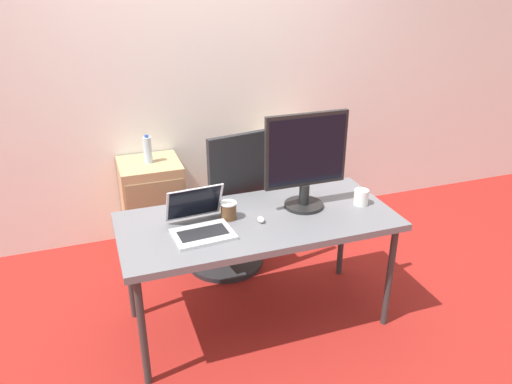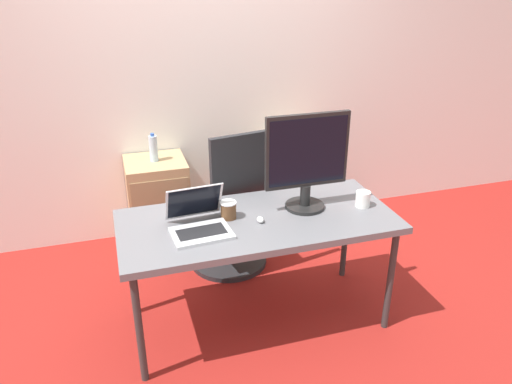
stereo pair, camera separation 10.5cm
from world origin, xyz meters
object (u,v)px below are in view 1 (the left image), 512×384
(coffee_cup_white, at_px, (361,197))
(laptop_center, at_px, (200,223))
(monitor, at_px, (306,160))
(cabinet_right, at_px, (285,186))
(water_bottle, at_px, (148,150))
(office_chair, at_px, (228,218))
(mouse, at_px, (261,220))
(cabinet_left, at_px, (153,206))
(coffee_cup_brown, at_px, (229,210))

(coffee_cup_white, bearing_deg, laptop_center, -179.90)
(laptop_center, xyz_separation_m, monitor, (0.65, 0.09, 0.25))
(cabinet_right, bearing_deg, water_bottle, 179.88)
(office_chair, xyz_separation_m, laptop_center, (-0.35, -0.66, 0.36))
(laptop_center, distance_m, mouse, 0.35)
(cabinet_left, distance_m, monitor, 1.46)
(cabinet_right, bearing_deg, mouse, -118.84)
(laptop_center, bearing_deg, coffee_cup_brown, 25.94)
(cabinet_left, distance_m, coffee_cup_brown, 1.17)
(cabinet_right, xyz_separation_m, water_bottle, (-1.09, 0.00, 0.45))
(laptop_center, relative_size, monitor, 0.60)
(office_chair, distance_m, cabinet_right, 0.79)
(mouse, bearing_deg, coffee_cup_brown, 147.19)
(water_bottle, bearing_deg, mouse, -68.52)
(cabinet_left, xyz_separation_m, coffee_cup_white, (1.10, -1.14, 0.41))
(mouse, relative_size, coffee_cup_white, 0.61)
(cabinet_right, xyz_separation_m, coffee_cup_brown, (-0.79, -1.05, 0.41))
(coffee_cup_white, bearing_deg, water_bottle, 133.85)
(office_chair, relative_size, laptop_center, 3.11)
(mouse, bearing_deg, cabinet_left, 111.52)
(cabinet_right, bearing_deg, coffee_cup_white, -89.58)
(cabinet_left, height_order, laptop_center, laptop_center)
(monitor, xyz_separation_m, mouse, (-0.31, -0.10, -0.28))
(office_chair, bearing_deg, monitor, -62.04)
(water_bottle, height_order, mouse, water_bottle)
(cabinet_left, height_order, water_bottle, water_bottle)
(coffee_cup_brown, bearing_deg, mouse, -32.81)
(cabinet_right, relative_size, coffee_cup_brown, 7.03)
(coffee_cup_white, bearing_deg, cabinet_right, 90.42)
(cabinet_right, bearing_deg, laptop_center, -130.62)
(water_bottle, xyz_separation_m, mouse, (0.45, -1.15, -0.07))
(laptop_center, height_order, coffee_cup_brown, laptop_center)
(cabinet_right, bearing_deg, office_chair, -142.83)
(cabinet_right, height_order, monitor, monitor)
(coffee_cup_white, bearing_deg, coffee_cup_brown, 173.64)
(office_chair, xyz_separation_m, mouse, (-0.00, -0.67, 0.33))
(office_chair, bearing_deg, cabinet_left, 133.73)
(office_chair, xyz_separation_m, monitor, (0.30, -0.57, 0.61))
(mouse, height_order, coffee_cup_white, coffee_cup_white)
(coffee_cup_white, bearing_deg, monitor, 165.44)
(monitor, distance_m, coffee_cup_brown, 0.53)
(coffee_cup_brown, bearing_deg, water_bottle, 105.74)
(cabinet_left, height_order, mouse, mouse)
(cabinet_left, xyz_separation_m, cabinet_right, (1.09, 0.00, 0.00))
(office_chair, distance_m, laptop_center, 0.83)
(office_chair, distance_m, cabinet_left, 0.66)
(mouse, bearing_deg, monitor, 17.86)
(monitor, bearing_deg, coffee_cup_white, -14.56)
(coffee_cup_brown, bearing_deg, office_chair, 74.28)
(cabinet_left, relative_size, cabinet_right, 1.00)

